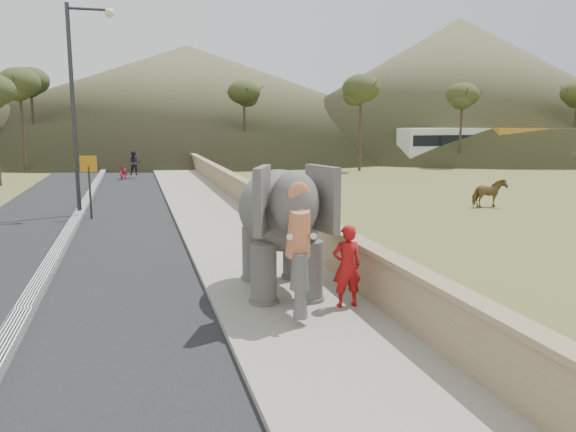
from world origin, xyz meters
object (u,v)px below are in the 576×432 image
object	(u,v)px
cow	(489,193)
motorcyclist	(128,168)
elephant_and_man	(281,228)
lamppost	(81,89)

from	to	relation	value
cow	motorcyclist	bearing A→B (deg)	40.20
cow	elephant_and_man	world-z (taller)	elephant_and_man
cow	motorcyclist	size ratio (longest dim) A/B	0.80
cow	elephant_and_man	bearing A→B (deg)	127.54
lamppost	elephant_and_man	distance (m)	13.38
cow	elephant_and_man	distance (m)	15.28
elephant_and_man	motorcyclist	bearing A→B (deg)	97.00
lamppost	motorcyclist	bearing A→B (deg)	84.10
elephant_and_man	motorcyclist	size ratio (longest dim) A/B	2.10
lamppost	cow	world-z (taller)	lamppost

